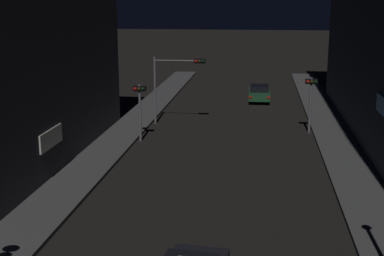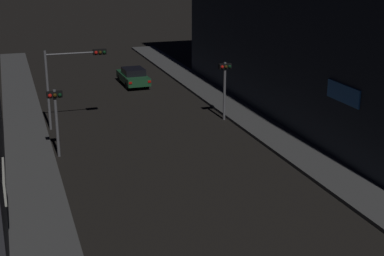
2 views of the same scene
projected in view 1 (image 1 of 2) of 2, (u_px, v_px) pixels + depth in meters
The scene contains 6 objects.
sidewalk_left at pixel (124, 133), 36.43m from camera, with size 2.47×60.71×0.18m, color #4C4C4C.
sidewalk_right at pixel (335, 139), 34.75m from camera, with size 2.47×60.71×0.18m, color #4C4C4C.
far_car at pixel (259, 93), 47.90m from camera, with size 1.89×4.48×1.42m.
traffic_light_overhead at pixel (175, 76), 38.45m from camera, with size 3.69×0.42×4.82m.
traffic_light_left_kerb at pixel (140, 101), 34.04m from camera, with size 0.80×0.42×3.63m.
traffic_light_right_kerb at pixel (311, 94), 36.15m from camera, with size 0.80×0.42×3.74m.
Camera 1 is at (2.05, -6.15, 8.88)m, focal length 51.15 mm.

